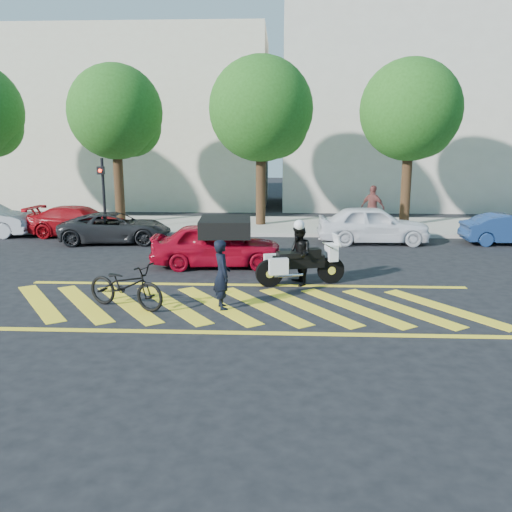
{
  "coord_description": "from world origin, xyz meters",
  "views": [
    {
      "loc": [
        0.95,
        -12.57,
        3.95
      ],
      "look_at": [
        0.31,
        0.87,
        1.05
      ],
      "focal_mm": 38.0,
      "sensor_mm": 36.0,
      "label": 1
    }
  ],
  "objects_px": {
    "parked_mid_right": "(373,224)",
    "red_convertible": "(217,245)",
    "parked_mid_left": "(116,228)",
    "parked_right": "(509,229)",
    "parked_left": "(81,222)",
    "officer_bike": "(222,275)",
    "bicycle": "(126,285)",
    "officer_moto": "(299,255)",
    "police_motorcycle": "(299,264)"
  },
  "relations": [
    {
      "from": "parked_right",
      "to": "police_motorcycle",
      "type": "bearing_deg",
      "value": 126.27
    },
    {
      "from": "parked_mid_left",
      "to": "parked_left",
      "type": "bearing_deg",
      "value": 50.83
    },
    {
      "from": "officer_moto",
      "to": "parked_mid_left",
      "type": "bearing_deg",
      "value": -145.67
    },
    {
      "from": "parked_mid_left",
      "to": "parked_mid_right",
      "type": "distance_m",
      "value": 10.01
    },
    {
      "from": "police_motorcycle",
      "to": "parked_mid_left",
      "type": "xyz_separation_m",
      "value": [
        -6.95,
        5.98,
        -0.02
      ]
    },
    {
      "from": "officer_moto",
      "to": "parked_right",
      "type": "distance_m",
      "value": 10.41
    },
    {
      "from": "parked_mid_right",
      "to": "parked_right",
      "type": "xyz_separation_m",
      "value": [
        5.19,
        -0.01,
        -0.15
      ]
    },
    {
      "from": "red_convertible",
      "to": "parked_mid_right",
      "type": "relative_size",
      "value": 0.96
    },
    {
      "from": "police_motorcycle",
      "to": "parked_mid_left",
      "type": "distance_m",
      "value": 9.17
    },
    {
      "from": "bicycle",
      "to": "officer_moto",
      "type": "xyz_separation_m",
      "value": [
        4.17,
        2.3,
        0.29
      ]
    },
    {
      "from": "parked_mid_right",
      "to": "officer_bike",
      "type": "bearing_deg",
      "value": 149.29
    },
    {
      "from": "parked_mid_left",
      "to": "parked_right",
      "type": "xyz_separation_m",
      "value": [
        15.19,
        0.37,
        -0.01
      ]
    },
    {
      "from": "parked_left",
      "to": "parked_mid_right",
      "type": "height_order",
      "value": "parked_mid_right"
    },
    {
      "from": "parked_left",
      "to": "parked_mid_left",
      "type": "xyz_separation_m",
      "value": [
        1.85,
        -1.23,
        -0.04
      ]
    },
    {
      "from": "parked_left",
      "to": "parked_right",
      "type": "distance_m",
      "value": 17.06
    },
    {
      "from": "bicycle",
      "to": "parked_mid_left",
      "type": "relative_size",
      "value": 0.5
    },
    {
      "from": "parked_mid_right",
      "to": "parked_right",
      "type": "bearing_deg",
      "value": -90.88
    },
    {
      "from": "red_convertible",
      "to": "parked_mid_left",
      "type": "xyz_separation_m",
      "value": [
        -4.41,
        3.85,
        -0.11
      ]
    },
    {
      "from": "officer_moto",
      "to": "parked_left",
      "type": "distance_m",
      "value": 11.36
    },
    {
      "from": "officer_bike",
      "to": "parked_mid_left",
      "type": "xyz_separation_m",
      "value": [
        -5.06,
        8.21,
        -0.24
      ]
    },
    {
      "from": "parked_left",
      "to": "bicycle",
      "type": "bearing_deg",
      "value": -148.3
    },
    {
      "from": "officer_moto",
      "to": "parked_left",
      "type": "xyz_separation_m",
      "value": [
        -8.78,
        7.2,
        -0.21
      ]
    },
    {
      "from": "parked_mid_left",
      "to": "parked_right",
      "type": "distance_m",
      "value": 15.2
    },
    {
      "from": "police_motorcycle",
      "to": "officer_moto",
      "type": "bearing_deg",
      "value": 135.27
    },
    {
      "from": "red_convertible",
      "to": "parked_mid_left",
      "type": "relative_size",
      "value": 0.97
    },
    {
      "from": "parked_left",
      "to": "parked_mid_left",
      "type": "bearing_deg",
      "value": -117.79
    },
    {
      "from": "officer_bike",
      "to": "parked_left",
      "type": "xyz_separation_m",
      "value": [
        -6.91,
        9.44,
        -0.2
      ]
    },
    {
      "from": "officer_bike",
      "to": "red_convertible",
      "type": "height_order",
      "value": "officer_bike"
    },
    {
      "from": "parked_right",
      "to": "parked_mid_left",
      "type": "bearing_deg",
      "value": 90.03
    },
    {
      "from": "police_motorcycle",
      "to": "parked_left",
      "type": "height_order",
      "value": "parked_left"
    },
    {
      "from": "parked_mid_left",
      "to": "officer_moto",
      "type": "bearing_deg",
      "value": -136.3
    },
    {
      "from": "bicycle",
      "to": "police_motorcycle",
      "type": "distance_m",
      "value": 4.77
    },
    {
      "from": "officer_bike",
      "to": "parked_mid_right",
      "type": "xyz_separation_m",
      "value": [
        4.94,
        8.59,
        -0.1
      ]
    },
    {
      "from": "parked_left",
      "to": "parked_mid_left",
      "type": "distance_m",
      "value": 2.22
    },
    {
      "from": "red_convertible",
      "to": "parked_left",
      "type": "relative_size",
      "value": 0.95
    },
    {
      "from": "officer_moto",
      "to": "parked_right",
      "type": "height_order",
      "value": "officer_moto"
    },
    {
      "from": "police_motorcycle",
      "to": "parked_right",
      "type": "bearing_deg",
      "value": 22.7
    },
    {
      "from": "parked_mid_left",
      "to": "parked_mid_right",
      "type": "relative_size",
      "value": 0.99
    },
    {
      "from": "red_convertible",
      "to": "parked_right",
      "type": "bearing_deg",
      "value": -72.38
    },
    {
      "from": "bicycle",
      "to": "red_convertible",
      "type": "bearing_deg",
      "value": 1.79
    },
    {
      "from": "police_motorcycle",
      "to": "parked_right",
      "type": "xyz_separation_m",
      "value": [
        8.24,
        6.35,
        -0.02
      ]
    },
    {
      "from": "officer_bike",
      "to": "parked_mid_left",
      "type": "height_order",
      "value": "officer_bike"
    },
    {
      "from": "parked_left",
      "to": "parked_mid_left",
      "type": "relative_size",
      "value": 1.02
    },
    {
      "from": "police_motorcycle",
      "to": "officer_moto",
      "type": "xyz_separation_m",
      "value": [
        -0.02,
        0.01,
        0.24
      ]
    },
    {
      "from": "bicycle",
      "to": "parked_left",
      "type": "distance_m",
      "value": 10.56
    },
    {
      "from": "police_motorcycle",
      "to": "officer_moto",
      "type": "distance_m",
      "value": 0.24
    },
    {
      "from": "parked_mid_left",
      "to": "parked_right",
      "type": "height_order",
      "value": "parked_mid_left"
    },
    {
      "from": "officer_bike",
      "to": "parked_right",
      "type": "xyz_separation_m",
      "value": [
        10.13,
        8.58,
        -0.25
      ]
    },
    {
      "from": "officer_bike",
      "to": "police_motorcycle",
      "type": "bearing_deg",
      "value": -59.05
    },
    {
      "from": "parked_mid_right",
      "to": "red_convertible",
      "type": "bearing_deg",
      "value": 126.28
    }
  ]
}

